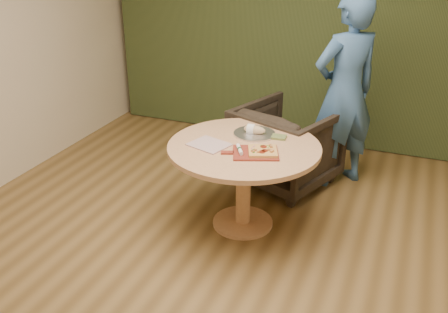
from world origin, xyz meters
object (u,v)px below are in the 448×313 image
at_px(flatbread_pizza, 263,151).
at_px(armchair, 287,142).
at_px(pizza_paddle, 254,153).
at_px(person_standing, 345,92).
at_px(serving_tray, 254,134).
at_px(cutlery_roll, 240,149).
at_px(pedestal_table, 244,161).
at_px(bread_roll, 254,130).

xyz_separation_m(flatbread_pizza, armchair, (-0.07, 1.01, -0.34)).
height_order(pizza_paddle, person_standing, person_standing).
bearing_deg(pizza_paddle, person_standing, 48.35).
height_order(pizza_paddle, serving_tray, serving_tray).
bearing_deg(serving_tray, pizza_paddle, -71.60).
height_order(pizza_paddle, cutlery_roll, cutlery_roll).
xyz_separation_m(cutlery_roll, person_standing, (0.58, 1.28, 0.16)).
height_order(pizza_paddle, flatbread_pizza, flatbread_pizza).
relative_size(pedestal_table, cutlery_roll, 6.81).
relative_size(flatbread_pizza, serving_tray, 0.80).
bearing_deg(pedestal_table, flatbread_pizza, -30.41).
relative_size(cutlery_roll, serving_tray, 0.52).
xyz_separation_m(cutlery_roll, armchair, (0.11, 1.05, -0.34)).
height_order(cutlery_roll, armchair, armchair).
height_order(pedestal_table, serving_tray, serving_tray).
bearing_deg(serving_tray, bread_roll, 180.00).
bearing_deg(pedestal_table, armchair, 82.00).
bearing_deg(cutlery_roll, bread_roll, 63.49).
distance_m(pedestal_table, serving_tray, 0.29).
bearing_deg(flatbread_pizza, person_standing, 71.78).
xyz_separation_m(bread_roll, armchair, (0.13, 0.65, -0.35)).
height_order(bread_roll, armchair, armchair).
distance_m(flatbread_pizza, bread_roll, 0.41).
bearing_deg(serving_tray, pedestal_table, -91.18).
distance_m(pizza_paddle, bread_roll, 0.40).
bearing_deg(pedestal_table, pizza_paddle, -45.20).
bearing_deg(person_standing, bread_roll, 11.17).
bearing_deg(bread_roll, pizza_paddle, -70.39).
xyz_separation_m(cutlery_roll, bread_roll, (-0.02, 0.40, 0.01)).
bearing_deg(armchair, pedestal_table, 102.84).
bearing_deg(pedestal_table, bread_roll, 90.90).
relative_size(serving_tray, bread_roll, 1.84).
relative_size(pedestal_table, armchair, 1.41).
relative_size(pedestal_table, person_standing, 0.67).
xyz_separation_m(flatbread_pizza, bread_roll, (-0.20, 0.36, 0.02)).
bearing_deg(flatbread_pizza, pizza_paddle, -164.95).
bearing_deg(bread_roll, person_standing, 55.48).
xyz_separation_m(pedestal_table, armchair, (0.13, 0.90, -0.17)).
distance_m(cutlery_roll, person_standing, 1.42).
bearing_deg(person_standing, pizza_paddle, 25.11).
xyz_separation_m(flatbread_pizza, cutlery_roll, (-0.18, -0.04, 0.00)).
bearing_deg(armchair, serving_tray, 100.33).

